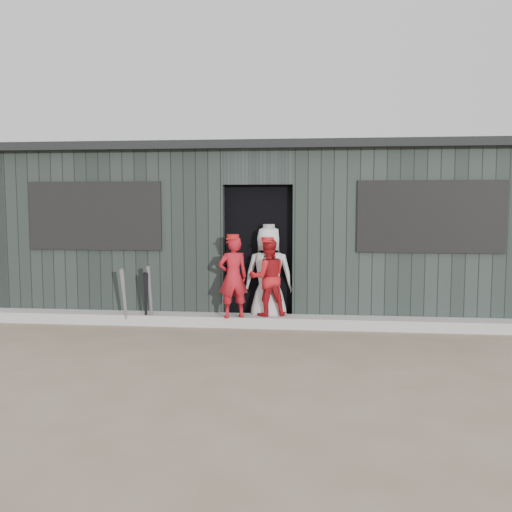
# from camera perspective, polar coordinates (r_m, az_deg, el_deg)

# --- Properties ---
(ground) EXTENTS (80.00, 80.00, 0.00)m
(ground) POSITION_cam_1_polar(r_m,az_deg,el_deg) (6.38, -1.80, -10.49)
(ground) COLOR #756351
(ground) RESTS_ON ground
(curb) EXTENTS (8.00, 0.36, 0.15)m
(curb) POSITION_cam_1_polar(r_m,az_deg,el_deg) (8.11, 0.02, -6.51)
(curb) COLOR #A4A39F
(curb) RESTS_ON ground
(bat_left) EXTENTS (0.08, 0.28, 0.84)m
(bat_left) POSITION_cam_1_polar(r_m,az_deg,el_deg) (8.22, -13.04, -4.04)
(bat_left) COLOR #94939B
(bat_left) RESTS_ON ground
(bat_mid) EXTENTS (0.09, 0.19, 0.87)m
(bat_mid) POSITION_cam_1_polar(r_m,az_deg,el_deg) (8.16, -10.53, -3.95)
(bat_mid) COLOR slate
(bat_mid) RESTS_ON ground
(bat_right) EXTENTS (0.16, 0.30, 0.78)m
(bat_right) POSITION_cam_1_polar(r_m,az_deg,el_deg) (8.20, -10.96, -4.24)
(bat_right) COLOR black
(bat_right) RESTS_ON ground
(player_red_left) EXTENTS (0.49, 0.41, 1.13)m
(player_red_left) POSITION_cam_1_polar(r_m,az_deg,el_deg) (7.88, -2.31, -2.12)
(player_red_left) COLOR #AD151F
(player_red_left) RESTS_ON curb
(player_red_right) EXTENTS (0.63, 0.55, 1.09)m
(player_red_right) POSITION_cam_1_polar(r_m,az_deg,el_deg) (8.03, 1.18, -2.15)
(player_red_right) COLOR #B1151B
(player_red_right) RESTS_ON curb
(player_grey_back) EXTENTS (0.73, 0.51, 1.41)m
(player_grey_back) POSITION_cam_1_polar(r_m,az_deg,el_deg) (8.19, 1.28, -1.92)
(player_grey_back) COLOR silver
(player_grey_back) RESTS_ON ground
(dugout) EXTENTS (8.30, 3.30, 2.62)m
(dugout) POSITION_cam_1_polar(r_m,az_deg,el_deg) (9.63, 1.11, 2.63)
(dugout) COLOR black
(dugout) RESTS_ON ground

